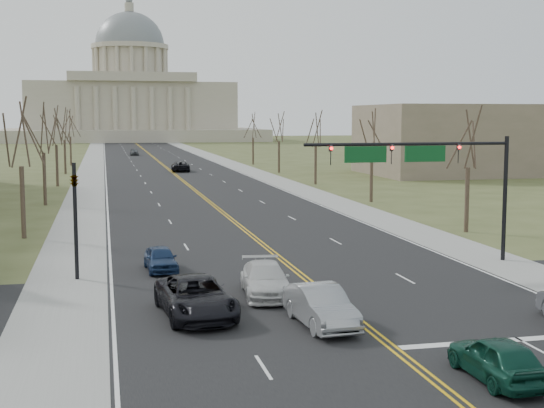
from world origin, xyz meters
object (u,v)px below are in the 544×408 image
car_nb_inner_lead (497,358)px  car_sb_outer_lead (196,297)px  signal_mast (424,162)px  car_far_nb (180,166)px  car_sb_inner_second (266,280)px  car_far_sb (134,152)px  car_sb_inner_lead (321,306)px  signal_left (75,208)px  car_sb_outer_second (161,259)px

car_nb_inner_lead → car_sb_outer_lead: car_sb_outer_lead is taller
signal_mast → car_far_nb: size_ratio=2.14×
car_nb_inner_lead → car_sb_inner_second: size_ratio=0.82×
car_sb_inner_second → car_far_sb: bearing=95.8°
car_far_sb → car_far_nb: bearing=-85.4°
car_sb_outer_lead → car_sb_inner_second: 4.68m
car_sb_inner_lead → car_nb_inner_lead: bearing=-67.5°
signal_left → car_nb_inner_lead: signal_left is taller
car_sb_inner_lead → car_sb_outer_lead: 5.32m
signal_left → car_nb_inner_lead: bearing=-53.8°
car_nb_inner_lead → car_sb_outer_second: car_nb_inner_lead is taller
car_far_nb → signal_left: bearing=83.4°
signal_left → car_far_sb: bearing=86.4°
car_sb_inner_lead → car_far_sb: bearing=86.4°
signal_left → car_sb_outer_lead: bearing=-59.2°
car_sb_inner_second → car_sb_outer_second: (-4.34, 6.81, -0.08)m
car_nb_inner_lead → car_far_sb: 145.15m
car_sb_outer_lead → car_sb_outer_second: size_ratio=1.51×
signal_mast → car_nb_inner_lead: size_ratio=2.86×
car_sb_outer_second → car_far_sb: size_ratio=0.90×
car_sb_inner_lead → car_sb_inner_second: (-1.07, 5.50, -0.05)m
car_sb_inner_second → car_sb_outer_second: bearing=128.0°
car_sb_inner_lead → car_sb_outer_second: car_sb_inner_lead is taller
car_nb_inner_lead → car_far_nb: car_far_nb is taller
car_sb_inner_second → car_sb_outer_second: size_ratio=1.32×
car_far_nb → car_sb_outer_lead: bearing=87.8°
car_sb_outer_lead → car_far_sb: size_ratio=1.35×
signal_left → car_sb_inner_lead: size_ratio=1.24×
car_far_nb → car_far_sb: size_ratio=1.30×
car_nb_inner_lead → car_sb_outer_second: size_ratio=1.08×
car_nb_inner_lead → car_far_sb: (-5.51, 145.05, 0.02)m
car_sb_outer_lead → car_sb_outer_second: (-0.73, 9.79, -0.15)m
car_sb_outer_lead → car_sb_inner_second: (3.61, 2.98, -0.07)m
car_sb_inner_lead → car_far_nb: car_sb_inner_lead is taller
car_sb_outer_second → car_far_sb: bearing=85.2°
car_sb_outer_second → signal_mast: bearing=-8.0°
signal_mast → car_far_sb: bearing=95.0°
car_nb_inner_lead → car_far_sb: car_far_sb is taller
car_sb_outer_lead → car_far_nb: size_ratio=1.04×
signal_mast → car_nb_inner_lead: (-5.50, -18.35, -5.03)m
signal_left → car_sb_outer_second: (4.35, 1.25, -3.03)m
car_sb_inner_second → car_far_sb: 132.27m
signal_mast → car_far_sb: signal_mast is taller
car_sb_inner_lead → car_sb_outer_second: (-5.42, 12.31, -0.13)m
signal_mast → car_sb_outer_second: (-14.59, 1.25, -5.08)m
car_nb_inner_lead → car_sb_inner_second: bearing=-70.3°
signal_left → car_sb_outer_lead: signal_left is taller
signal_mast → car_sb_outer_second: bearing=175.1°
signal_mast → car_sb_inner_lead: bearing=-129.7°
car_sb_inner_lead → car_far_sb: 137.78m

